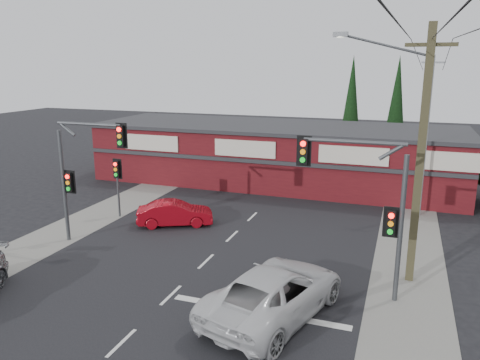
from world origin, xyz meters
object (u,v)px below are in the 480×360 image
(utility_pole, at_px, (417,149))
(white_suv, at_px, (275,292))
(shop_building, at_px, (275,153))
(red_sedan, at_px, (175,213))

(utility_pole, bearing_deg, white_suv, -134.05)
(shop_building, height_order, utility_pole, utility_pole)
(white_suv, bearing_deg, red_sedan, -27.70)
(red_sedan, height_order, utility_pole, utility_pole)
(white_suv, height_order, utility_pole, utility_pole)
(shop_building, bearing_deg, red_sedan, -102.70)
(red_sedan, bearing_deg, utility_pole, -128.82)
(white_suv, distance_m, shop_building, 19.17)
(red_sedan, height_order, shop_building, shop_building)
(white_suv, height_order, shop_building, shop_building)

